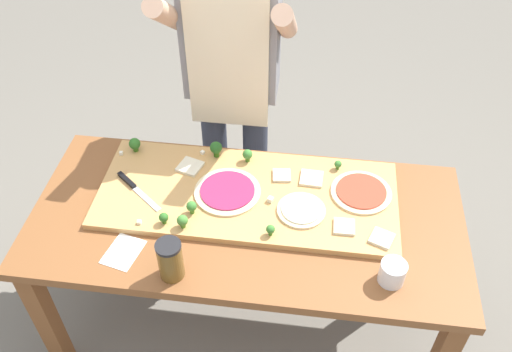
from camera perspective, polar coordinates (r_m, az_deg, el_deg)
The scene contains 28 objects.
ground_plane at distance 2.73m, azimuth -0.78°, elevation -14.71°, with size 8.00×8.00×0.00m, color #6B665B.
prep_table at distance 2.20m, azimuth -0.94°, elevation -5.89°, with size 1.67×0.77×0.75m.
cutting_board at distance 2.19m, azimuth -0.91°, elevation -1.95°, with size 1.18×0.50×0.03m, color tan.
chefs_knife at distance 2.25m, azimuth -12.60°, elevation -1.01°, with size 0.22×0.19×0.02m.
pizza_whole_cheese_artichoke at distance 2.11m, azimuth 4.70°, elevation -3.52°, with size 0.19×0.19×0.02m.
pizza_whole_tomato_red at distance 2.21m, azimuth 10.82°, elevation -1.63°, with size 0.24×0.24×0.02m.
pizza_whole_beet_magenta at distance 2.18m, azimuth -2.97°, elevation -1.59°, with size 0.26×0.26×0.02m.
pizza_slice_near_left at distance 2.24m, azimuth 2.67°, elevation 0.06°, with size 0.07×0.07×0.01m, color beige.
pizza_slice_center at distance 2.08m, azimuth 9.10°, elevation -5.19°, with size 0.08×0.08×0.01m, color beige.
pizza_slice_far_left at distance 2.29m, azimuth -6.83°, elevation 0.98°, with size 0.09×0.09×0.01m, color beige.
pizza_slice_near_right at distance 2.24m, azimuth 5.76°, elevation -0.25°, with size 0.09×0.09×0.01m, color beige.
pizza_slice_far_right at distance 2.06m, azimuth 12.87°, elevation -6.30°, with size 0.08×0.08×0.01m, color beige.
broccoli_floret_center_right at distance 2.01m, azimuth 1.51°, elevation -5.56°, with size 0.03×0.03×0.05m.
broccoli_floret_front_left at distance 2.05m, azimuth -7.61°, elevation -4.61°, with size 0.04×0.04×0.06m.
broccoli_floret_back_mid at distance 2.08m, azimuth -9.52°, elevation -4.28°, with size 0.04×0.04×0.05m.
broccoli_floret_front_right at distance 2.09m, azimuth -6.68°, elevation -3.17°, with size 0.04×0.04×0.06m.
broccoli_floret_front_mid at distance 2.28m, azimuth 8.47°, elevation 1.20°, with size 0.03×0.03×0.04m.
broccoli_floret_center_left at distance 2.29m, azimuth -0.88°, elevation 2.21°, with size 0.04×0.04×0.06m.
broccoli_floret_back_left at distance 2.39m, azimuth -12.43°, elevation 3.24°, with size 0.05×0.05×0.06m.
broccoli_floret_back_right at distance 2.31m, azimuth -4.16°, elevation 2.89°, with size 0.05×0.05×0.07m.
cheese_crumble_a at distance 2.41m, azimuth -13.77°, elevation 2.30°, with size 0.01×0.01×0.01m, color silver.
cheese_crumble_b at distance 2.11m, azimuth -11.97°, elevation -4.69°, with size 0.01×0.01×0.01m, color white.
cheese_crumble_c at distance 2.35m, azimuth -5.55°, elevation 2.43°, with size 0.01×0.01×0.01m, color white.
cheese_crumble_d at distance 2.14m, azimuth 1.51°, elevation -2.46°, with size 0.02×0.02×0.02m, color silver.
flour_cup at distance 1.97m, azimuth 13.90°, elevation -9.76°, with size 0.09×0.09×0.09m.
sauce_jar at distance 1.91m, azimuth -8.85°, elevation -8.55°, with size 0.09×0.09×0.16m.
recipe_note at distance 2.07m, azimuth -13.56°, elevation -7.64°, with size 0.11×0.15×0.00m, color white.
cook_center at distance 2.44m, azimuth -2.49°, elevation 10.74°, with size 0.54×0.39×1.67m.
Camera 1 is at (0.22, -1.41, 2.33)m, focal length 38.69 mm.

